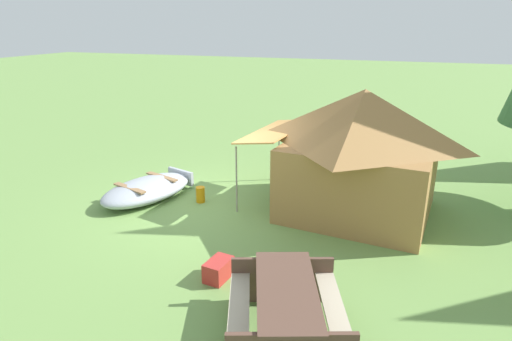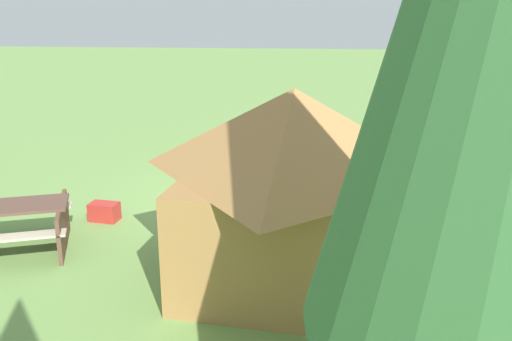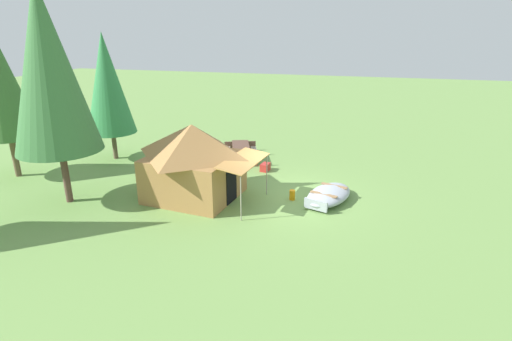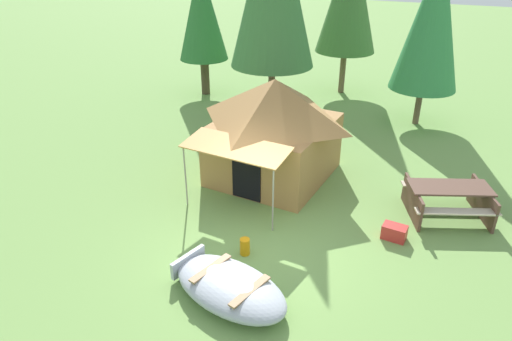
{
  "view_description": "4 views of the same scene",
  "coord_description": "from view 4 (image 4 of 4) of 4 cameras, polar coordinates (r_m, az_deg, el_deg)",
  "views": [
    {
      "loc": [
        7.96,
        3.89,
        3.87
      ],
      "look_at": [
        -0.29,
        0.93,
        0.86
      ],
      "focal_mm": 30.57,
      "sensor_mm": 36.0,
      "label": 1
    },
    {
      "loc": [
        -1.06,
        9.96,
        3.61
      ],
      "look_at": [
        -0.09,
        0.7,
        0.81
      ],
      "focal_mm": 38.45,
      "sensor_mm": 36.0,
      "label": 2
    },
    {
      "loc": [
        -12.97,
        -2.66,
        5.65
      ],
      "look_at": [
        -0.32,
        0.91,
        1.01
      ],
      "focal_mm": 28.26,
      "sensor_mm": 36.0,
      "label": 3
    },
    {
      "loc": [
        2.85,
        -7.16,
        5.75
      ],
      "look_at": [
        -0.52,
        1.06,
        1.14
      ],
      "focal_mm": 32.25,
      "sensor_mm": 36.0,
      "label": 4
    }
  ],
  "objects": [
    {
      "name": "ground_plane",
      "position": [
        9.62,
        0.47,
        -9.31
      ],
      "size": [
        80.0,
        80.0,
        0.0
      ],
      "primitive_type": "plane",
      "color": "#6F994C"
    },
    {
      "name": "beached_rowboat",
      "position": [
        8.32,
        -3.32,
        -14.17
      ],
      "size": [
        2.58,
        1.89,
        0.45
      ],
      "color": "#A5ACB8",
      "rests_on": "ground_plane"
    },
    {
      "name": "canvas_cabin_tent",
      "position": [
        11.68,
        2.25,
        5.31
      ],
      "size": [
        3.22,
        4.18,
        2.62
      ],
      "color": "#A47441",
      "rests_on": "ground_plane"
    },
    {
      "name": "picnic_table",
      "position": [
        11.19,
        22.73,
        -3.06
      ],
      "size": [
        2.16,
        1.97,
        0.75
      ],
      "color": "brown",
      "rests_on": "ground_plane"
    },
    {
      "name": "cooler_box",
      "position": [
        10.15,
        16.77,
        -7.34
      ],
      "size": [
        0.53,
        0.37,
        0.32
      ],
      "primitive_type": "cube",
      "rotation": [
        0.0,
        0.0,
        3.01
      ],
      "color": "red",
      "rests_on": "ground_plane"
    },
    {
      "name": "fuel_can",
      "position": [
        9.3,
        -1.39,
        -9.41
      ],
      "size": [
        0.28,
        0.28,
        0.36
      ],
      "primitive_type": "cylinder",
      "rotation": [
        0.0,
        0.0,
        3.72
      ],
      "color": "orange",
      "rests_on": "ground_plane"
    },
    {
      "name": "pine_tree_back_right",
      "position": [
        15.73,
        21.07,
        17.07
      ],
      "size": [
        2.13,
        2.13,
        5.56
      ],
      "color": "brown",
      "rests_on": "ground_plane"
    },
    {
      "name": "pine_tree_side",
      "position": [
        18.12,
        -6.73,
        18.93
      ],
      "size": [
        1.86,
        1.86,
        4.92
      ],
      "color": "#443927",
      "rests_on": "ground_plane"
    }
  ]
}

